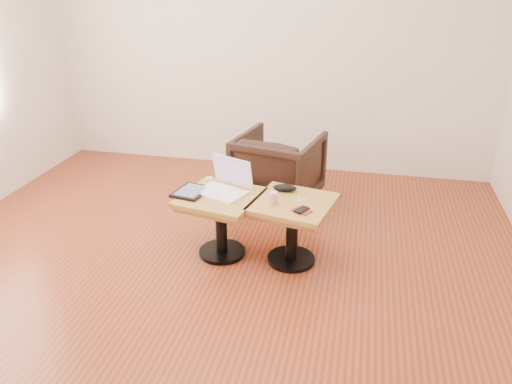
% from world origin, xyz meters
% --- Properties ---
extents(room_shell, '(4.52, 4.52, 2.71)m').
position_xyz_m(room_shell, '(0.00, 0.00, 1.35)').
color(room_shell, maroon).
rests_on(room_shell, ground).
extents(side_table_left, '(0.62, 0.62, 0.48)m').
position_xyz_m(side_table_left, '(0.01, 0.37, 0.36)').
color(side_table_left, black).
rests_on(side_table_left, ground).
extents(side_table_right, '(0.63, 0.63, 0.48)m').
position_xyz_m(side_table_right, '(0.53, 0.38, 0.36)').
color(side_table_right, black).
rests_on(side_table_right, ground).
extents(laptop, '(0.42, 0.39, 0.24)m').
position_xyz_m(laptop, '(0.03, 0.43, 0.53)').
color(laptop, white).
rests_on(laptop, side_table_left).
extents(tablet, '(0.26, 0.30, 0.02)m').
position_xyz_m(tablet, '(-0.21, 0.36, 0.49)').
color(tablet, black).
rests_on(tablet, side_table_left).
extents(charging_adapter, '(0.05, 0.05, 0.03)m').
position_xyz_m(charging_adapter, '(-0.14, 0.60, 0.49)').
color(charging_adapter, white).
rests_on(charging_adapter, side_table_left).
extents(glasses_case, '(0.18, 0.09, 0.05)m').
position_xyz_m(glasses_case, '(0.45, 0.53, 0.51)').
color(glasses_case, black).
rests_on(glasses_case, side_table_right).
extents(striped_cup, '(0.08, 0.08, 0.08)m').
position_xyz_m(striped_cup, '(0.40, 0.31, 0.52)').
color(striped_cup, '#E8415C').
rests_on(striped_cup, side_table_right).
extents(earbuds_tangle, '(0.08, 0.05, 0.02)m').
position_xyz_m(earbuds_tangle, '(0.59, 0.41, 0.49)').
color(earbuds_tangle, white).
rests_on(earbuds_tangle, side_table_right).
extents(phone_on_sleeve, '(0.15, 0.14, 0.02)m').
position_xyz_m(phone_on_sleeve, '(0.61, 0.24, 0.49)').
color(phone_on_sleeve, '#9E2D1C').
rests_on(phone_on_sleeve, side_table_right).
extents(armchair, '(0.82, 0.84, 0.64)m').
position_xyz_m(armchair, '(0.26, 1.37, 0.32)').
color(armchair, black).
rests_on(armchair, ground).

